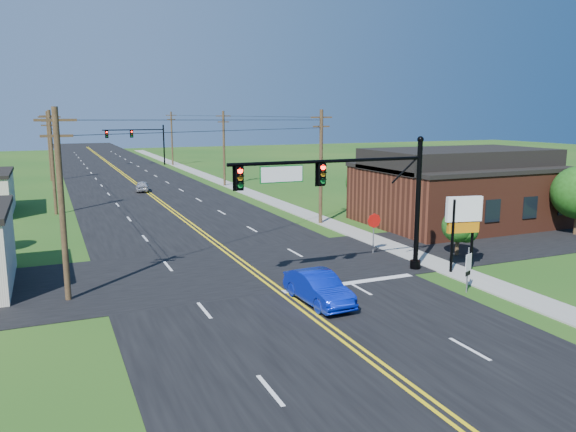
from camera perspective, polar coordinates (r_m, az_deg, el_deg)
name	(u,v)px	position (r m, az deg, el deg)	size (l,w,h in m)	color
ground	(349,347)	(21.86, 6.23, -13.11)	(260.00, 260.00, 0.00)	#194814
road_main	(140,188)	(68.67, -14.79, 2.78)	(16.00, 220.00, 0.04)	black
road_cross	(245,268)	(32.23, -4.37, -5.26)	(70.00, 10.00, 0.04)	black
sidewalk	(252,194)	(61.55, -3.64, 2.27)	(2.00, 160.00, 0.08)	gray
signal_mast_main	(348,190)	(29.43, 6.10, 2.62)	(11.30, 0.60, 7.48)	black
signal_mast_far	(138,139)	(98.54, -15.03, 7.61)	(10.98, 0.60, 7.48)	black
brick_building	(457,194)	(46.83, 16.81, 2.15)	(14.20, 11.20, 4.70)	#572718
utility_pole_left_a	(61,202)	(27.67, -22.03, 1.37)	(1.80, 0.28, 9.00)	#362618
utility_pole_left_b	(52,160)	(52.53, -22.81, 5.23)	(1.80, 0.28, 9.00)	#362618
utility_pole_left_c	(49,145)	(79.48, -23.11, 6.69)	(1.80, 0.28, 9.00)	#362618
utility_pole_right_a	(321,165)	(44.27, 3.36, 5.21)	(1.80, 0.28, 9.00)	#362618
utility_pole_right_b	(224,147)	(68.44, -6.53, 6.98)	(1.80, 0.28, 9.00)	#362618
utility_pole_right_c	(172,137)	(97.50, -11.71, 7.83)	(1.80, 0.28, 9.00)	#362618
tree_right_back	(362,182)	(50.95, 7.56, 3.42)	(3.00, 3.00, 4.10)	#362618
shrub_corner	(458,226)	(36.05, 16.90, -1.02)	(2.00, 2.00, 2.86)	#362618
blue_car	(318,289)	(26.13, 3.10, -7.37)	(1.55, 4.44, 1.46)	#081DB4
distant_car	(142,186)	(65.35, -14.60, 2.93)	(1.42, 3.52, 1.20)	#B6B5BA
route_sign	(468,267)	(28.87, 17.83, -4.91)	(0.54, 0.25, 2.28)	slate
stop_sign	(374,225)	(35.38, 8.73, -0.89)	(0.92, 0.11, 2.58)	slate
pylon_sign	(464,217)	(32.18, 17.41, -0.11)	(2.08, 0.67, 4.24)	black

